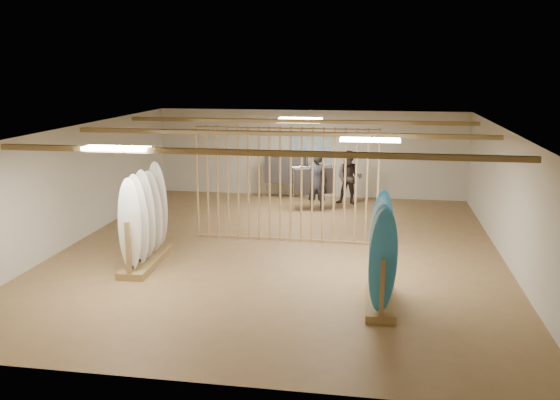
% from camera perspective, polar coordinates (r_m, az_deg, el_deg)
% --- Properties ---
extents(floor, '(12.00, 12.00, 0.00)m').
position_cam_1_polar(floor, '(13.82, -0.00, -4.85)').
color(floor, olive).
rests_on(floor, ground).
extents(ceiling, '(12.00, 12.00, 0.00)m').
position_cam_1_polar(ceiling, '(13.24, -0.00, 6.76)').
color(ceiling, '#9A9691').
rests_on(ceiling, ground).
extents(wall_back, '(12.00, 0.00, 12.00)m').
position_cam_1_polar(wall_back, '(19.32, 2.92, 4.49)').
color(wall_back, beige).
rests_on(wall_back, ground).
extents(wall_front, '(12.00, 0.00, 12.00)m').
position_cam_1_polar(wall_front, '(7.84, -7.27, -8.23)').
color(wall_front, beige).
rests_on(wall_front, ground).
extents(wall_left, '(0.00, 12.00, 12.00)m').
position_cam_1_polar(wall_left, '(15.09, -19.08, 1.43)').
color(wall_left, beige).
rests_on(wall_left, ground).
extents(wall_right, '(0.00, 12.00, 12.00)m').
position_cam_1_polar(wall_right, '(13.59, 21.28, 0.06)').
color(wall_right, beige).
rests_on(wall_right, ground).
extents(ceiling_slats, '(9.50, 6.12, 0.10)m').
position_cam_1_polar(ceiling_slats, '(13.25, -0.00, 6.42)').
color(ceiling_slats, olive).
rests_on(ceiling_slats, ground).
extents(light_panels, '(1.20, 0.35, 0.06)m').
position_cam_1_polar(light_panels, '(13.25, -0.00, 6.51)').
color(light_panels, white).
rests_on(light_panels, ground).
extents(bamboo_partition, '(4.45, 0.05, 2.78)m').
position_cam_1_polar(bamboo_partition, '(14.24, 0.53, 1.49)').
color(bamboo_partition, tan).
rests_on(bamboo_partition, ground).
extents(poster, '(1.40, 0.03, 0.90)m').
position_cam_1_polar(poster, '(19.27, 2.92, 5.07)').
color(poster, teal).
rests_on(poster, ground).
extents(rack_left, '(0.67, 2.17, 2.04)m').
position_cam_1_polar(rack_left, '(13.01, -12.83, -3.13)').
color(rack_left, olive).
rests_on(rack_left, floor).
extents(rack_right, '(0.54, 1.97, 1.87)m').
position_cam_1_polar(rack_right, '(10.83, 9.72, -6.56)').
color(rack_right, olive).
rests_on(rack_right, floor).
extents(clothing_rack_a, '(1.38, 0.39, 1.48)m').
position_cam_1_polar(clothing_rack_a, '(18.90, 0.51, 2.98)').
color(clothing_rack_a, silver).
rests_on(clothing_rack_a, floor).
extents(clothing_rack_b, '(1.20, 0.75, 1.35)m').
position_cam_1_polar(clothing_rack_b, '(17.48, 3.19, 1.87)').
color(clothing_rack_b, silver).
rests_on(clothing_rack_b, floor).
extents(shopper_a, '(0.74, 0.52, 1.97)m').
position_cam_1_polar(shopper_a, '(17.37, 3.54, 2.15)').
color(shopper_a, '#25262D').
rests_on(shopper_a, floor).
extents(shopper_b, '(0.99, 0.82, 1.89)m').
position_cam_1_polar(shopper_b, '(18.26, 6.69, 2.49)').
color(shopper_b, '#312A26').
rests_on(shopper_b, floor).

